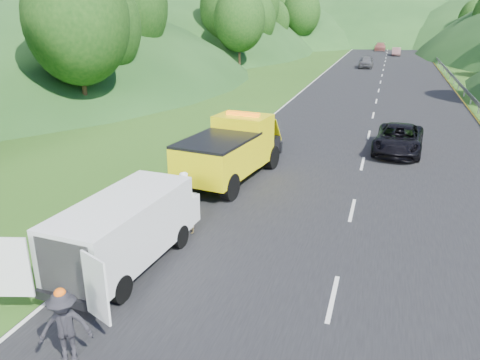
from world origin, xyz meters
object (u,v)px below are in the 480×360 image
(passing_suv, at_px, (397,152))
(tow_truck, at_px, (231,149))
(child, at_px, (190,233))
(white_van, at_px, (127,228))
(woman, at_px, (187,219))
(suitcase, at_px, (135,214))

(passing_suv, bearing_deg, tow_truck, -132.68)
(child, relative_size, passing_suv, 0.19)
(white_van, relative_size, child, 6.38)
(tow_truck, relative_size, woman, 3.81)
(child, bearing_deg, woman, 164.25)
(child, height_order, passing_suv, passing_suv)
(suitcase, bearing_deg, passing_suv, 53.41)
(passing_suv, bearing_deg, woman, -118.64)
(woman, bearing_deg, suitcase, 94.41)
(tow_truck, relative_size, passing_suv, 1.32)
(white_van, xyz_separation_m, child, (0.86, 2.47, -1.19))
(woman, bearing_deg, white_van, 155.70)
(child, height_order, suitcase, suitcase)
(woman, distance_m, suitcase, 1.83)
(passing_suv, bearing_deg, suitcase, -122.48)
(white_van, distance_m, passing_suv, 16.50)
(tow_truck, bearing_deg, child, -77.98)
(tow_truck, xyz_separation_m, white_van, (-0.45, -8.04, -0.17))
(suitcase, height_order, passing_suv, passing_suv)
(tow_truck, height_order, woman, tow_truck)
(suitcase, relative_size, passing_suv, 0.11)
(suitcase, bearing_deg, tow_truck, 71.19)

